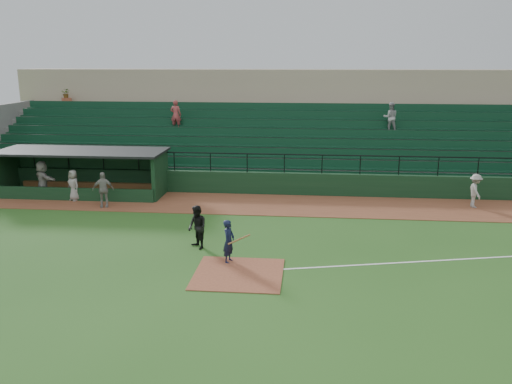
# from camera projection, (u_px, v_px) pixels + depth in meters

# --- Properties ---
(ground) EXTENTS (90.00, 90.00, 0.00)m
(ground) POSITION_uv_depth(u_px,v_px,m) (242.00, 263.00, 19.18)
(ground) COLOR #244F19
(ground) RESTS_ON ground
(warning_track) EXTENTS (40.00, 4.00, 0.03)m
(warning_track) POSITION_uv_depth(u_px,v_px,m) (262.00, 204.00, 26.90)
(warning_track) COLOR brown
(warning_track) RESTS_ON ground
(home_plate_dirt) EXTENTS (3.00, 3.00, 0.03)m
(home_plate_dirt) POSITION_uv_depth(u_px,v_px,m) (238.00, 274.00, 18.21)
(home_plate_dirt) COLOR brown
(home_plate_dirt) RESTS_ON ground
(foul_line) EXTENTS (17.49, 4.44, 0.01)m
(foul_line) POSITION_uv_depth(u_px,v_px,m) (463.00, 259.00, 19.57)
(foul_line) COLOR white
(foul_line) RESTS_ON ground
(stadium_structure) EXTENTS (38.00, 13.08, 6.40)m
(stadium_structure) POSITION_uv_depth(u_px,v_px,m) (274.00, 136.00, 34.52)
(stadium_structure) COLOR black
(stadium_structure) RESTS_ON ground
(dugout) EXTENTS (8.90, 3.20, 2.42)m
(dugout) POSITION_uv_depth(u_px,v_px,m) (86.00, 169.00, 29.03)
(dugout) COLOR black
(dugout) RESTS_ON ground
(batter_at_plate) EXTENTS (1.05, 0.70, 1.58)m
(batter_at_plate) POSITION_uv_depth(u_px,v_px,m) (229.00, 241.00, 19.10)
(batter_at_plate) COLOR black
(batter_at_plate) RESTS_ON ground
(umpire) EXTENTS (1.02, 1.04, 1.69)m
(umpire) POSITION_uv_depth(u_px,v_px,m) (197.00, 227.00, 20.52)
(umpire) COLOR black
(umpire) RESTS_ON ground
(runner) EXTENTS (0.68, 1.11, 1.66)m
(runner) POSITION_uv_depth(u_px,v_px,m) (475.00, 191.00, 26.14)
(runner) COLOR #9A9590
(runner) RESTS_ON warning_track
(dugout_player_a) EXTENTS (1.10, 0.69, 1.75)m
(dugout_player_a) POSITION_uv_depth(u_px,v_px,m) (103.00, 190.00, 26.20)
(dugout_player_a) COLOR gray
(dugout_player_a) RESTS_ON warning_track
(dugout_player_b) EXTENTS (0.93, 0.83, 1.60)m
(dugout_player_b) POSITION_uv_depth(u_px,v_px,m) (74.00, 185.00, 27.43)
(dugout_player_b) COLOR gray
(dugout_player_b) RESTS_ON warning_track
(dugout_player_c) EXTENTS (1.79, 1.58, 1.97)m
(dugout_player_c) POSITION_uv_depth(u_px,v_px,m) (43.00, 179.00, 27.93)
(dugout_player_c) COLOR #9A9590
(dugout_player_c) RESTS_ON warning_track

